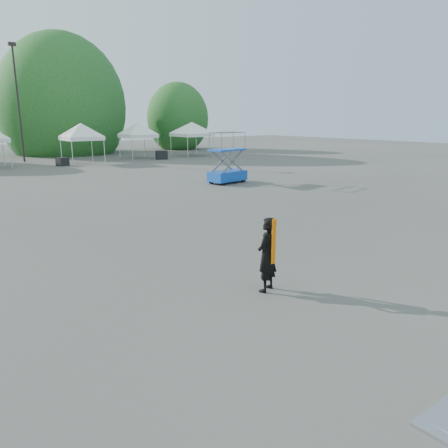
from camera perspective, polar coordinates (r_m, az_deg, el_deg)
ground at (r=11.92m, az=-0.72°, el=-4.97°), size 120.00×120.00×0.00m
light_pole_east at (r=42.18m, az=-25.36°, el=14.84°), size 0.60×0.25×9.80m
tree_mid_e at (r=50.54m, az=-20.35°, el=14.15°), size 5.12×5.12×7.79m
tree_far_e at (r=54.27m, az=-6.05°, el=13.54°), size 3.84×3.84×5.84m
tent_f at (r=38.93m, az=-18.20°, el=12.02°), size 4.11×4.11×3.88m
tent_g at (r=42.52m, az=-11.22°, el=12.53°), size 4.03×4.03×3.88m
tent_h at (r=44.47m, az=-4.23°, el=12.80°), size 4.65×4.65×3.88m
man at (r=9.79m, az=5.63°, el=-4.00°), size 0.73×0.62×1.70m
scissor_lift at (r=25.92m, az=0.45°, el=8.65°), size 2.43×1.45×2.97m
crate_mid at (r=37.66m, az=-20.35°, el=7.64°), size 1.03×0.91×0.66m
crate_east at (r=41.24m, az=-8.15°, el=8.91°), size 1.23×1.09×0.79m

